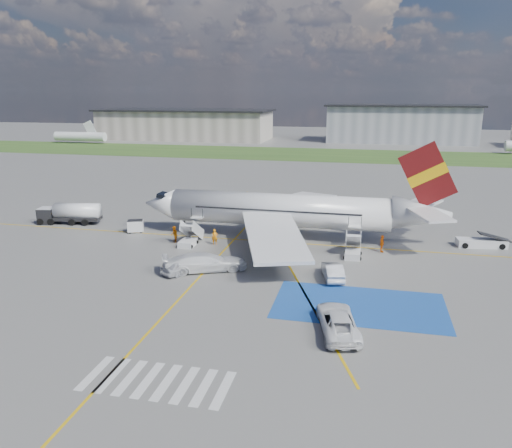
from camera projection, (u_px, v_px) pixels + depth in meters
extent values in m
plane|color=#60605E|center=(252.00, 279.00, 47.03)|extent=(400.00, 400.00, 0.00)
cube|color=#2D4C1E|center=(331.00, 155.00, 136.53)|extent=(400.00, 30.00, 0.01)
cube|color=gold|center=(276.00, 242.00, 58.34)|extent=(120.00, 0.20, 0.01)
cube|color=gold|center=(161.00, 319.00, 38.67)|extent=(0.20, 60.00, 0.01)
cube|color=gold|center=(276.00, 242.00, 58.34)|extent=(20.71, 56.45, 0.01)
cube|color=#1A499D|center=(359.00, 305.00, 41.15)|extent=(14.00, 8.00, 0.01)
cube|color=silver|center=(95.00, 373.00, 31.34)|extent=(0.60, 4.00, 0.01)
cube|color=silver|center=(112.00, 375.00, 31.09)|extent=(0.60, 4.00, 0.01)
cube|color=silver|center=(130.00, 378.00, 30.84)|extent=(0.60, 4.00, 0.01)
cube|color=silver|center=(148.00, 380.00, 30.58)|extent=(0.60, 4.00, 0.01)
cube|color=silver|center=(166.00, 382.00, 30.33)|extent=(0.60, 4.00, 0.01)
cube|color=silver|center=(185.00, 385.00, 30.07)|extent=(0.60, 4.00, 0.01)
cube|color=silver|center=(204.00, 387.00, 29.82)|extent=(0.60, 4.00, 0.01)
cube|color=silver|center=(223.00, 390.00, 29.57)|extent=(0.60, 4.00, 0.01)
cube|color=gray|center=(185.00, 125.00, 179.85)|extent=(60.00, 22.00, 10.00)
cube|color=gray|center=(400.00, 124.00, 168.42)|extent=(48.00, 18.00, 12.00)
cylinder|color=silver|center=(279.00, 210.00, 59.34)|extent=(26.00, 3.90, 3.90)
cone|color=silver|center=(161.00, 204.00, 62.51)|extent=(4.00, 3.90, 3.90)
cube|color=black|center=(165.00, 196.00, 62.11)|extent=(1.67, 1.90, 0.82)
cone|color=silver|center=(421.00, 214.00, 55.80)|extent=(6.50, 3.90, 3.90)
cube|color=silver|center=(274.00, 235.00, 51.27)|extent=(9.86, 15.95, 1.40)
cube|color=silver|center=(297.00, 200.00, 67.29)|extent=(9.86, 15.95, 1.40)
cylinder|color=#38383A|center=(270.00, 239.00, 54.58)|extent=(3.40, 2.10, 2.10)
cylinder|color=#38383A|center=(286.00, 215.00, 65.13)|extent=(3.40, 2.10, 2.10)
cube|color=#5A0F10|center=(428.00, 175.00, 54.60)|extent=(6.62, 0.30, 7.45)
cube|color=#ECB00D|center=(428.00, 175.00, 54.60)|extent=(4.36, 0.40, 3.08)
cube|color=silver|center=(431.00, 215.00, 52.48)|extent=(4.73, 5.95, 0.49)
cube|color=silver|center=(425.00, 202.00, 58.51)|extent=(4.73, 5.95, 0.49)
cube|color=black|center=(276.00, 211.00, 57.40)|extent=(19.50, 0.04, 0.18)
cube|color=black|center=(282.00, 203.00, 61.09)|extent=(19.50, 0.04, 0.18)
cube|color=silver|center=(192.00, 230.00, 57.95)|extent=(1.40, 3.73, 2.32)
cube|color=silver|center=(197.00, 217.00, 59.46)|extent=(1.40, 1.00, 0.12)
cylinder|color=black|center=(191.00, 213.00, 59.47)|extent=(0.06, 0.06, 1.10)
cylinder|color=black|center=(203.00, 213.00, 59.17)|extent=(0.06, 0.06, 1.10)
cube|color=silver|center=(188.00, 243.00, 56.73)|extent=(1.60, 2.40, 0.70)
cube|color=silver|center=(354.00, 240.00, 54.03)|extent=(1.40, 3.73, 2.32)
cube|color=silver|center=(355.00, 226.00, 55.55)|extent=(1.40, 1.00, 0.12)
cylinder|color=black|center=(349.00, 221.00, 55.55)|extent=(0.06, 0.06, 1.10)
cylinder|color=black|center=(361.00, 222.00, 55.26)|extent=(0.06, 0.06, 1.10)
cube|color=silver|center=(353.00, 255.00, 52.81)|extent=(1.60, 2.40, 0.70)
cube|color=black|center=(47.00, 216.00, 66.33)|extent=(2.33, 2.33, 2.03)
cylinder|color=silver|center=(77.00, 211.00, 65.90)|extent=(6.25, 2.98, 2.03)
cube|color=black|center=(78.00, 218.00, 66.16)|extent=(6.25, 2.98, 0.44)
cube|color=silver|center=(136.00, 226.00, 62.10)|extent=(2.21, 1.77, 1.35)
cube|color=black|center=(135.00, 220.00, 61.91)|extent=(2.09, 1.64, 0.12)
cube|color=silver|center=(481.00, 243.00, 56.47)|extent=(5.50, 2.39, 0.89)
cube|color=black|center=(494.00, 237.00, 56.14)|extent=(3.61, 1.73, 0.99)
imported|color=#B9BBC1|center=(181.00, 266.00, 48.34)|extent=(3.56, 4.52, 1.44)
imported|color=silver|center=(333.00, 271.00, 46.83)|extent=(2.62, 4.90, 1.53)
imported|color=white|center=(338.00, 318.00, 36.64)|extent=(3.64, 5.87, 2.05)
imported|color=white|center=(205.00, 259.00, 48.75)|extent=(6.61, 4.79, 2.40)
imported|color=orange|center=(215.00, 237.00, 57.11)|extent=(0.75, 0.58, 1.83)
imported|color=orange|center=(174.00, 234.00, 58.00)|extent=(1.10, 1.18, 1.93)
imported|color=#E05F0B|center=(382.00, 244.00, 54.45)|extent=(0.60, 1.19, 1.94)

